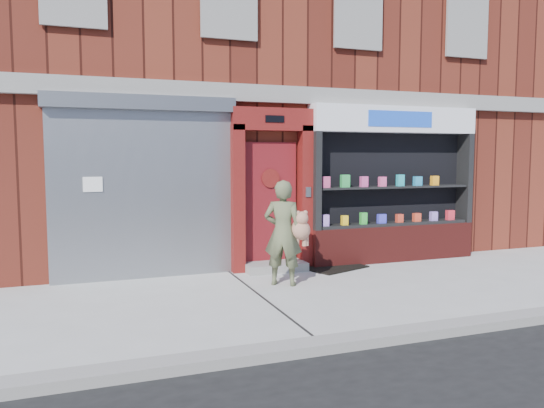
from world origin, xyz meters
TOP-DOWN VIEW (x-y plane):
  - ground at (0.00, 0.00)m, footprint 80.00×80.00m
  - curb at (0.00, -2.15)m, footprint 60.00×0.30m
  - building at (-0.00, 5.99)m, footprint 12.00×8.16m
  - shutter_bay at (-3.00, 1.93)m, footprint 3.10×0.30m
  - red_door_bay at (-0.75, 1.86)m, footprint 1.52×0.58m
  - pharmacy_bay at (1.75, 1.81)m, footprint 3.50×0.41m
  - woman at (-0.96, 0.68)m, footprint 0.80×0.67m
  - doormat at (0.36, 1.55)m, footprint 1.28×1.09m

SIDE VIEW (x-z plane):
  - ground at x=0.00m, z-range 0.00..0.00m
  - doormat at x=0.36m, z-range 0.00..0.03m
  - curb at x=0.00m, z-range 0.00..0.12m
  - woman at x=-0.96m, z-range 0.01..1.68m
  - pharmacy_bay at x=1.75m, z-range -0.13..2.87m
  - red_door_bay at x=-0.75m, z-range 0.01..2.91m
  - shutter_bay at x=-3.00m, z-range 0.20..3.24m
  - building at x=0.00m, z-range 0.00..8.00m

